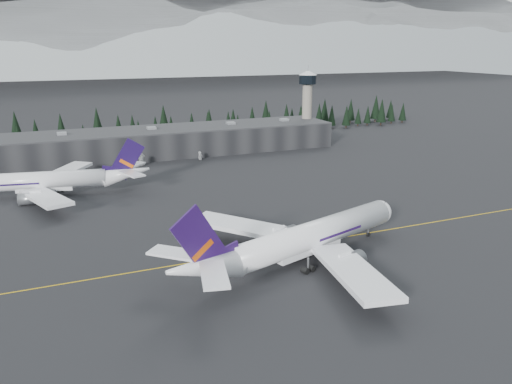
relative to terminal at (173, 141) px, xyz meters
name	(u,v)px	position (x,y,z in m)	size (l,w,h in m)	color
ground	(285,244)	(0.00, -125.00, -6.30)	(1400.00, 1400.00, 0.00)	black
taxiline	(288,246)	(0.00, -127.00, -6.29)	(400.00, 0.40, 0.02)	gold
terminal	(173,141)	(0.00, 0.00, 0.00)	(160.00, 30.00, 12.60)	black
control_tower	(307,98)	(75.00, 3.00, 17.11)	(10.00, 10.00, 37.70)	gray
treeline	(157,127)	(0.00, 37.00, 1.20)	(360.00, 20.00, 15.00)	black
mountain_ridge	(71,71)	(0.00, 875.00, -6.30)	(4400.00, 900.00, 420.00)	white
jet_main	(298,241)	(-2.65, -137.45, -0.33)	(70.23, 63.42, 21.18)	white
jet_parked	(53,180)	(-55.78, -53.47, -0.76)	(66.25, 60.62, 19.64)	white
gse_vehicle_a	(142,164)	(-19.03, -20.26, -5.54)	(2.52, 5.47, 1.52)	#B9B9BB
gse_vehicle_b	(201,159)	(8.08, -19.23, -5.61)	(1.64, 4.07, 1.39)	silver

